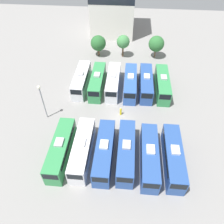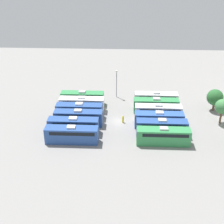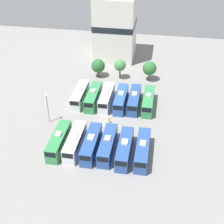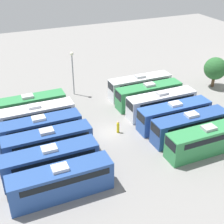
{
  "view_description": "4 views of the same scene",
  "coord_description": "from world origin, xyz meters",
  "px_view_note": "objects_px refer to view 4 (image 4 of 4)",
  "views": [
    {
      "loc": [
        1.2,
        -28.31,
        29.29
      ],
      "look_at": [
        -1.28,
        -0.27,
        1.74
      ],
      "focal_mm": 35.0,
      "sensor_mm": 36.0,
      "label": 1
    },
    {
      "loc": [
        60.61,
        1.32,
        33.8
      ],
      "look_at": [
        1.89,
        -1.35,
        3.4
      ],
      "focal_mm": 50.0,
      "sensor_mm": 36.0,
      "label": 2
    },
    {
      "loc": [
        10.5,
        -55.39,
        42.76
      ],
      "look_at": [
        0.92,
        0.66,
        3.3
      ],
      "focal_mm": 50.0,
      "sensor_mm": 36.0,
      "label": 3
    },
    {
      "loc": [
        32.35,
        -13.71,
        22.84
      ],
      "look_at": [
        -0.43,
        0.42,
        2.91
      ],
      "focal_mm": 50.0,
      "sensor_mm": 36.0,
      "label": 4
    }
  ],
  "objects_px": {
    "bus_4": "(51,161)",
    "bus_11": "(207,139)",
    "bus_5": "(62,181)",
    "bus_9": "(174,115)",
    "bus_1": "(36,117)",
    "bus_3": "(48,143)",
    "bus_6": "(140,85)",
    "bus_0": "(29,107)",
    "bus_10": "(190,126)",
    "worker_person": "(118,127)",
    "light_pole": "(72,66)",
    "bus_2": "(40,130)",
    "bus_7": "(149,94)",
    "bus_8": "(161,103)",
    "tree_0": "(215,69)"
  },
  "relations": [
    {
      "from": "worker_person",
      "to": "tree_0",
      "type": "xyz_separation_m",
      "value": [
        -7.0,
        21.42,
        2.53
      ]
    },
    {
      "from": "bus_11",
      "to": "bus_4",
      "type": "bearing_deg",
      "value": -100.33
    },
    {
      "from": "bus_6",
      "to": "bus_11",
      "type": "distance_m",
      "value": 17.08
    },
    {
      "from": "bus_3",
      "to": "light_pole",
      "type": "bearing_deg",
      "value": 152.69
    },
    {
      "from": "bus_10",
      "to": "bus_7",
      "type": "bearing_deg",
      "value": -178.14
    },
    {
      "from": "bus_2",
      "to": "bus_9",
      "type": "bearing_deg",
      "value": 78.95
    },
    {
      "from": "bus_3",
      "to": "bus_9",
      "type": "height_order",
      "value": "same"
    },
    {
      "from": "bus_4",
      "to": "worker_person",
      "type": "relative_size",
      "value": 6.02
    },
    {
      "from": "bus_5",
      "to": "bus_7",
      "type": "height_order",
      "value": "same"
    },
    {
      "from": "bus_5",
      "to": "bus_11",
      "type": "bearing_deg",
      "value": 90.71
    },
    {
      "from": "bus_7",
      "to": "bus_11",
      "type": "distance_m",
      "value": 13.61
    },
    {
      "from": "bus_8",
      "to": "bus_9",
      "type": "height_order",
      "value": "same"
    },
    {
      "from": "bus_10",
      "to": "worker_person",
      "type": "xyz_separation_m",
      "value": [
        -4.79,
        -8.02,
        -0.99
      ]
    },
    {
      "from": "bus_5",
      "to": "bus_9",
      "type": "xyz_separation_m",
      "value": [
        -6.9,
        17.71,
        0.0
      ]
    },
    {
      "from": "bus_10",
      "to": "bus_9",
      "type": "bearing_deg",
      "value": -175.5
    },
    {
      "from": "bus_10",
      "to": "worker_person",
      "type": "height_order",
      "value": "bus_10"
    },
    {
      "from": "bus_6",
      "to": "bus_0",
      "type": "bearing_deg",
      "value": -89.22
    },
    {
      "from": "bus_7",
      "to": "bus_8",
      "type": "bearing_deg",
      "value": 3.83
    },
    {
      "from": "bus_9",
      "to": "bus_4",
      "type": "bearing_deg",
      "value": -79.37
    },
    {
      "from": "bus_6",
      "to": "bus_9",
      "type": "xyz_separation_m",
      "value": [
        10.4,
        -0.19,
        0.0
      ]
    },
    {
      "from": "bus_3",
      "to": "bus_11",
      "type": "relative_size",
      "value": 1.0
    },
    {
      "from": "bus_2",
      "to": "bus_11",
      "type": "relative_size",
      "value": 1.0
    },
    {
      "from": "bus_1",
      "to": "bus_7",
      "type": "distance_m",
      "value": 17.45
    },
    {
      "from": "bus_8",
      "to": "bus_2",
      "type": "bearing_deg",
      "value": -89.48
    },
    {
      "from": "bus_7",
      "to": "bus_9",
      "type": "height_order",
      "value": "same"
    },
    {
      "from": "bus_2",
      "to": "bus_7",
      "type": "bearing_deg",
      "value": 101.21
    },
    {
      "from": "bus_0",
      "to": "bus_11",
      "type": "distance_m",
      "value": 24.69
    },
    {
      "from": "light_pole",
      "to": "bus_5",
      "type": "bearing_deg",
      "value": -20.09
    },
    {
      "from": "bus_4",
      "to": "bus_6",
      "type": "bearing_deg",
      "value": 127.23
    },
    {
      "from": "bus_7",
      "to": "bus_0",
      "type": "bearing_deg",
      "value": -100.3
    },
    {
      "from": "bus_1",
      "to": "bus_10",
      "type": "height_order",
      "value": "same"
    },
    {
      "from": "bus_1",
      "to": "worker_person",
      "type": "height_order",
      "value": "bus_1"
    },
    {
      "from": "worker_person",
      "to": "bus_2",
      "type": "bearing_deg",
      "value": -101.07
    },
    {
      "from": "bus_6",
      "to": "bus_5",
      "type": "bearing_deg",
      "value": -45.98
    },
    {
      "from": "bus_9",
      "to": "bus_11",
      "type": "bearing_deg",
      "value": 2.07
    },
    {
      "from": "bus_6",
      "to": "bus_2",
      "type": "bearing_deg",
      "value": -68.7
    },
    {
      "from": "bus_0",
      "to": "bus_5",
      "type": "height_order",
      "value": "same"
    },
    {
      "from": "bus_4",
      "to": "bus_11",
      "type": "xyz_separation_m",
      "value": [
        3.31,
        18.16,
        0.0
      ]
    },
    {
      "from": "light_pole",
      "to": "bus_8",
      "type": "bearing_deg",
      "value": 40.32
    },
    {
      "from": "bus_6",
      "to": "bus_7",
      "type": "bearing_deg",
      "value": -4.35
    },
    {
      "from": "bus_10",
      "to": "bus_3",
      "type": "bearing_deg",
      "value": -100.97
    },
    {
      "from": "bus_1",
      "to": "bus_3",
      "type": "bearing_deg",
      "value": 1.13
    },
    {
      "from": "bus_2",
      "to": "bus_4",
      "type": "xyz_separation_m",
      "value": [
        6.81,
        -0.28,
        0.0
      ]
    },
    {
      "from": "light_pole",
      "to": "bus_10",
      "type": "bearing_deg",
      "value": 28.26
    },
    {
      "from": "bus_7",
      "to": "tree_0",
      "type": "distance_m",
      "value": 13.91
    },
    {
      "from": "bus_5",
      "to": "worker_person",
      "type": "relative_size",
      "value": 6.02
    },
    {
      "from": "bus_7",
      "to": "bus_5",
      "type": "bearing_deg",
      "value": -51.9
    },
    {
      "from": "bus_7",
      "to": "bus_9",
      "type": "distance_m",
      "value": 6.93
    },
    {
      "from": "bus_6",
      "to": "bus_10",
      "type": "bearing_deg",
      "value": 0.28
    },
    {
      "from": "bus_3",
      "to": "bus_8",
      "type": "xyz_separation_m",
      "value": [
        -3.46,
        17.54,
        0.0
      ]
    }
  ]
}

